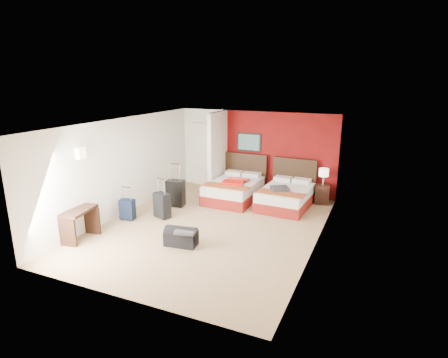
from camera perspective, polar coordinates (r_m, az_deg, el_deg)
The scene contains 17 objects.
ground at distance 8.97m, azimuth -2.14°, elevation -7.42°, with size 6.50×6.50×0.00m, color tan.
room_walls at distance 10.42m, azimuth -5.76°, elevation 3.04°, with size 5.02×6.52×2.50m.
red_accent_panel at distance 11.26m, azimuth 8.49°, elevation 3.85°, with size 3.50×0.04×2.50m, color maroon.
partition_wall at distance 11.27m, azimuth -0.98°, elevation 4.03°, with size 0.12×1.20×2.50m, color silver.
entry_door at distance 12.16m, azimuth -3.03°, elevation 3.78°, with size 0.82×0.06×2.05m, color silver.
bed_left at distance 10.78m, azimuth 1.51°, elevation -1.84°, with size 1.30×1.86×0.56m, color white.
bed_right at distance 10.36m, azimuth 9.50°, elevation -2.84°, with size 1.25×1.79×0.54m, color silver.
red_suitcase_open at distance 10.56m, azimuth 1.82°, elevation -0.35°, with size 0.58×0.81×0.10m, color red.
jacket_bundle at distance 10.01m, azimuth 8.59°, elevation -1.51°, with size 0.46×0.37×0.11m, color #37373C.
nightstand at distance 10.87m, azimuth 14.95°, elevation -2.29°, with size 0.38×0.38×0.53m, color black.
table_lamp at distance 10.73m, azimuth 15.13°, elevation 0.30°, with size 0.27×0.27×0.48m, color white.
suitcase_black at distance 10.32m, azimuth -7.49°, elevation -2.29°, with size 0.48×0.30×0.72m, color black.
suitcase_charcoal at distance 9.55m, azimuth -9.55°, elevation -4.16°, with size 0.42×0.26×0.62m, color black.
suitcase_navy at distance 9.63m, azimuth -14.70°, elevation -4.69°, with size 0.36×0.22×0.50m, color #101C31.
duffel_bag at distance 8.04m, azimuth -6.65°, elevation -9.00°, with size 0.68×0.36×0.35m, color black.
jacket_draped at distance 7.85m, azimuth -5.93°, elevation -8.00°, with size 0.43×0.36×0.06m, color #3D3D42.
desk at distance 8.76m, azimuth -21.35°, elevation -6.59°, with size 0.43×0.86×0.71m, color black.
Camera 1 is at (3.63, -7.42, 3.49)m, focal length 29.55 mm.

